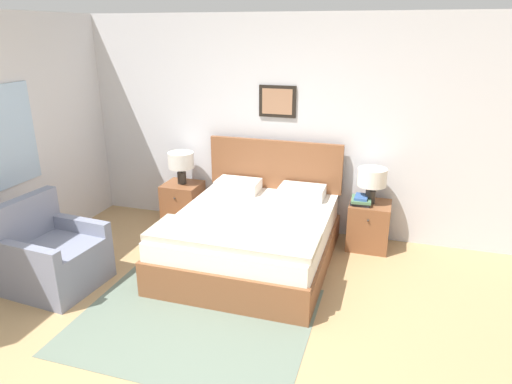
{
  "coord_description": "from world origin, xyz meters",
  "views": [
    {
      "loc": [
        1.3,
        -2.51,
        2.42
      ],
      "look_at": [
        0.05,
        1.52,
        0.9
      ],
      "focal_mm": 32.0,
      "sensor_mm": 36.0,
      "label": 1
    }
  ],
  "objects_px": {
    "armchair": "(53,258)",
    "table_lamp_near_window": "(181,162)",
    "nightstand_near_window": "(183,204)",
    "bed": "(252,236)",
    "nightstand_by_door": "(369,225)",
    "table_lamp_by_door": "(372,179)"
  },
  "relations": [
    {
      "from": "table_lamp_near_window",
      "to": "armchair",
      "type": "bearing_deg",
      "value": -106.52
    },
    {
      "from": "table_lamp_by_door",
      "to": "table_lamp_near_window",
      "type": "bearing_deg",
      "value": 180.0
    },
    {
      "from": "nightstand_near_window",
      "to": "bed",
      "type": "bearing_deg",
      "value": -32.07
    },
    {
      "from": "nightstand_near_window",
      "to": "nightstand_by_door",
      "type": "bearing_deg",
      "value": 0.0
    },
    {
      "from": "armchair",
      "to": "table_lamp_near_window",
      "type": "distance_m",
      "value": 1.95
    },
    {
      "from": "armchair",
      "to": "nightstand_by_door",
      "type": "xyz_separation_m",
      "value": [
        2.9,
        1.79,
        -0.03
      ]
    },
    {
      "from": "nightstand_by_door",
      "to": "table_lamp_by_door",
      "type": "distance_m",
      "value": 0.56
    },
    {
      "from": "nightstand_by_door",
      "to": "table_lamp_by_door",
      "type": "xyz_separation_m",
      "value": [
        -0.01,
        0.01,
        0.56
      ]
    },
    {
      "from": "bed",
      "to": "armchair",
      "type": "distance_m",
      "value": 2.01
    },
    {
      "from": "armchair",
      "to": "table_lamp_near_window",
      "type": "xyz_separation_m",
      "value": [
        0.53,
        1.8,
        0.54
      ]
    },
    {
      "from": "nightstand_by_door",
      "to": "table_lamp_by_door",
      "type": "relative_size",
      "value": 1.34
    },
    {
      "from": "nightstand_near_window",
      "to": "nightstand_by_door",
      "type": "distance_m",
      "value": 2.36
    },
    {
      "from": "table_lamp_near_window",
      "to": "table_lamp_by_door",
      "type": "height_order",
      "value": "same"
    },
    {
      "from": "nightstand_by_door",
      "to": "table_lamp_near_window",
      "type": "bearing_deg",
      "value": 179.72
    },
    {
      "from": "nightstand_near_window",
      "to": "table_lamp_near_window",
      "type": "xyz_separation_m",
      "value": [
        -0.0,
        0.01,
        0.56
      ]
    },
    {
      "from": "bed",
      "to": "nightstand_by_door",
      "type": "relative_size",
      "value": 3.56
    },
    {
      "from": "nightstand_near_window",
      "to": "table_lamp_near_window",
      "type": "distance_m",
      "value": 0.56
    },
    {
      "from": "table_lamp_by_door",
      "to": "armchair",
      "type": "bearing_deg",
      "value": -148.08
    },
    {
      "from": "nightstand_by_door",
      "to": "table_lamp_near_window",
      "type": "distance_m",
      "value": 2.43
    },
    {
      "from": "nightstand_by_door",
      "to": "table_lamp_near_window",
      "type": "height_order",
      "value": "table_lamp_near_window"
    },
    {
      "from": "armchair",
      "to": "nightstand_by_door",
      "type": "height_order",
      "value": "armchair"
    },
    {
      "from": "armchair",
      "to": "nightstand_near_window",
      "type": "bearing_deg",
      "value": 167.68
    }
  ]
}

